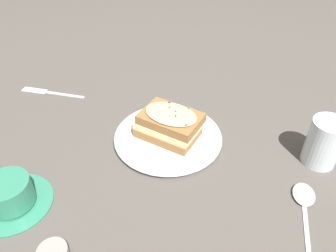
{
  "coord_description": "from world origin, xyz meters",
  "views": [
    {
      "loc": [
        -0.6,
        0.04,
        0.51
      ],
      "look_at": [
        -0.02,
        -0.02,
        0.04
      ],
      "focal_mm": 35.0,
      "sensor_mm": 36.0,
      "label": 1
    }
  ],
  "objects_px": {
    "water_glass": "(324,142)",
    "spoon": "(304,198)",
    "teacup_with_saucer": "(10,195)",
    "sandwich": "(169,124)",
    "fork": "(46,92)",
    "dinner_plate": "(168,137)"
  },
  "relations": [
    {
      "from": "water_glass",
      "to": "spoon",
      "type": "distance_m",
      "value": 0.13
    },
    {
      "from": "dinner_plate",
      "to": "water_glass",
      "type": "xyz_separation_m",
      "value": [
        -0.11,
        -0.32,
        0.04
      ]
    },
    {
      "from": "sandwich",
      "to": "spoon",
      "type": "bearing_deg",
      "value": -130.86
    },
    {
      "from": "sandwich",
      "to": "spoon",
      "type": "xyz_separation_m",
      "value": [
        -0.21,
        -0.24,
        -0.04
      ]
    },
    {
      "from": "water_glass",
      "to": "fork",
      "type": "bearing_deg",
      "value": 61.35
    },
    {
      "from": "sandwich",
      "to": "water_glass",
      "type": "relative_size",
      "value": 1.57
    },
    {
      "from": "sandwich",
      "to": "teacup_with_saucer",
      "type": "distance_m",
      "value": 0.35
    },
    {
      "from": "water_glass",
      "to": "spoon",
      "type": "xyz_separation_m",
      "value": [
        -0.1,
        0.08,
        -0.05
      ]
    },
    {
      "from": "teacup_with_saucer",
      "to": "spoon",
      "type": "relative_size",
      "value": 0.88
    },
    {
      "from": "fork",
      "to": "water_glass",
      "type": "bearing_deg",
      "value": -98.48
    },
    {
      "from": "sandwich",
      "to": "spoon",
      "type": "distance_m",
      "value": 0.32
    },
    {
      "from": "dinner_plate",
      "to": "sandwich",
      "type": "distance_m",
      "value": 0.04
    },
    {
      "from": "spoon",
      "to": "sandwich",
      "type": "bearing_deg",
      "value": 159.57
    },
    {
      "from": "dinner_plate",
      "to": "teacup_with_saucer",
      "type": "bearing_deg",
      "value": 115.31
    },
    {
      "from": "teacup_with_saucer",
      "to": "spoon",
      "type": "bearing_deg",
      "value": -123.77
    },
    {
      "from": "sandwich",
      "to": "fork",
      "type": "bearing_deg",
      "value": 53.32
    },
    {
      "from": "fork",
      "to": "sandwich",
      "type": "bearing_deg",
      "value": -106.51
    },
    {
      "from": "teacup_with_saucer",
      "to": "spoon",
      "type": "height_order",
      "value": "teacup_with_saucer"
    },
    {
      "from": "sandwich",
      "to": "teacup_with_saucer",
      "type": "bearing_deg",
      "value": 115.23
    },
    {
      "from": "teacup_with_saucer",
      "to": "water_glass",
      "type": "relative_size",
      "value": 1.39
    },
    {
      "from": "dinner_plate",
      "to": "fork",
      "type": "height_order",
      "value": "dinner_plate"
    },
    {
      "from": "dinner_plate",
      "to": "fork",
      "type": "bearing_deg",
      "value": 52.99
    }
  ]
}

